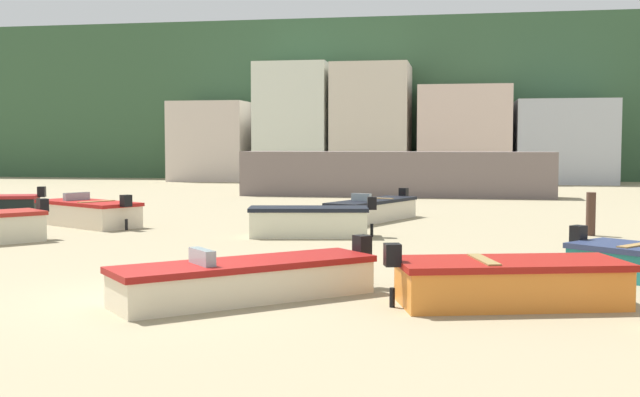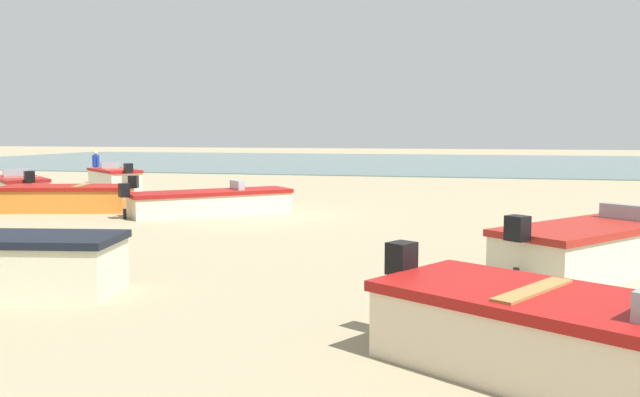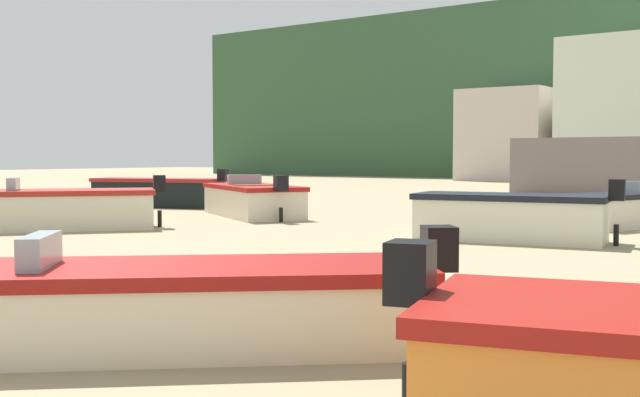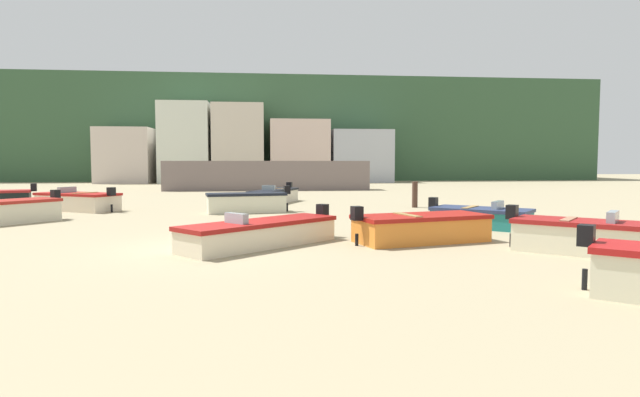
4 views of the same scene
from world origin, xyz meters
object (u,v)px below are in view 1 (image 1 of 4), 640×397
object	(u,v)px
boat_cream_0	(309,222)
boat_cream_6	(373,210)
boat_orange_9	(509,282)
boat_cream_5	(88,213)
boat_cream_2	(246,280)
mooring_post_near_water	(591,214)

from	to	relation	value
boat_cream_0	boat_cream_6	distance (m)	5.58
boat_cream_0	boat_orange_9	size ratio (longest dim) A/B	0.92
boat_cream_5	boat_orange_9	world-z (taller)	boat_cream_5
boat_cream_0	boat_cream_2	size ratio (longest dim) A/B	0.87
boat_cream_2	boat_cream_5	distance (m)	15.13
boat_cream_2	boat_cream_6	xyz separation A→B (m)	(0.66, 15.56, 0.04)
boat_orange_9	boat_cream_5	bearing A→B (deg)	-145.23
boat_cream_6	boat_cream_2	bearing A→B (deg)	109.63
boat_cream_0	boat_orange_9	distance (m)	11.28
boat_cream_6	boat_orange_9	size ratio (longest dim) A/B	1.18
boat_cream_5	boat_cream_6	xyz separation A→B (m)	(9.78, 3.48, -0.03)
boat_cream_2	boat_cream_5	world-z (taller)	boat_cream_5
boat_cream_6	boat_orange_9	xyz separation A→B (m)	(4.15, -15.20, 0.00)
boat_cream_6	boat_cream_5	bearing A→B (deg)	41.65
boat_cream_0	mooring_post_near_water	bearing A→B (deg)	-88.07
boat_cream_2	boat_cream_6	distance (m)	15.57
boat_cream_2	boat_cream_6	size ratio (longest dim) A/B	0.90
boat_cream_2	boat_cream_6	world-z (taller)	boat_cream_6
boat_cream_2	boat_cream_5	xyz separation A→B (m)	(-9.12, 12.08, 0.07)
boat_cream_2	boat_cream_5	bearing A→B (deg)	-4.40
boat_cream_2	mooring_post_near_water	distance (m)	14.45
boat_cream_0	boat_cream_2	world-z (taller)	boat_cream_0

